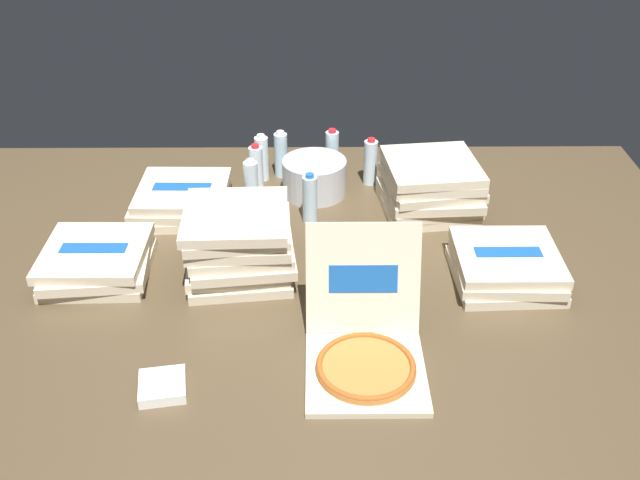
{
  "coord_description": "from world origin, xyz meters",
  "views": [
    {
      "loc": [
        0.04,
        -2.21,
        1.61
      ],
      "look_at": [
        0.06,
        0.1,
        0.14
      ],
      "focal_mm": 41.47,
      "sensor_mm": 36.0,
      "label": 1
    }
  ],
  "objects_px": {
    "ice_bucket": "(314,177)",
    "pizza_stack_center_far": "(182,199)",
    "pizza_stack_left_far": "(431,186)",
    "water_bottle_6": "(251,184)",
    "water_bottle_5": "(332,152)",
    "water_bottle_3": "(281,154)",
    "water_bottle_0": "(256,168)",
    "water_bottle_2": "(310,199)",
    "napkin_pile": "(162,386)",
    "pizza_stack_center_near": "(239,242)",
    "open_pizza_box": "(365,344)",
    "pizza_stack_left_mid": "(506,266)",
    "pizza_stack_right_near": "(97,261)",
    "water_bottle_1": "(370,162)",
    "water_bottle_4": "(262,158)"
  },
  "relations": [
    {
      "from": "pizza_stack_right_near",
      "to": "napkin_pile",
      "type": "relative_size",
      "value": 2.89
    },
    {
      "from": "pizza_stack_left_mid",
      "to": "water_bottle_3",
      "type": "height_order",
      "value": "water_bottle_3"
    },
    {
      "from": "ice_bucket",
      "to": "water_bottle_5",
      "type": "xyz_separation_m",
      "value": [
        0.08,
        0.2,
        0.03
      ]
    },
    {
      "from": "water_bottle_2",
      "to": "water_bottle_5",
      "type": "relative_size",
      "value": 1.0
    },
    {
      "from": "pizza_stack_center_near",
      "to": "water_bottle_2",
      "type": "distance_m",
      "value": 0.46
    },
    {
      "from": "ice_bucket",
      "to": "pizza_stack_center_far",
      "type": "bearing_deg",
      "value": -164.37
    },
    {
      "from": "open_pizza_box",
      "to": "water_bottle_0",
      "type": "xyz_separation_m",
      "value": [
        -0.42,
        1.16,
        0.04
      ]
    },
    {
      "from": "open_pizza_box",
      "to": "water_bottle_3",
      "type": "relative_size",
      "value": 2.22
    },
    {
      "from": "pizza_stack_left_far",
      "to": "pizza_stack_center_near",
      "type": "bearing_deg",
      "value": -148.98
    },
    {
      "from": "pizza_stack_left_mid",
      "to": "ice_bucket",
      "type": "xyz_separation_m",
      "value": [
        -0.71,
        0.68,
        0.02
      ]
    },
    {
      "from": "water_bottle_5",
      "to": "water_bottle_6",
      "type": "bearing_deg",
      "value": -139.02
    },
    {
      "from": "water_bottle_3",
      "to": "water_bottle_5",
      "type": "distance_m",
      "value": 0.24
    },
    {
      "from": "water_bottle_4",
      "to": "napkin_pile",
      "type": "xyz_separation_m",
      "value": [
        -0.23,
        -1.4,
        -0.09
      ]
    },
    {
      "from": "pizza_stack_center_far",
      "to": "napkin_pile",
      "type": "relative_size",
      "value": 2.89
    },
    {
      "from": "ice_bucket",
      "to": "water_bottle_3",
      "type": "bearing_deg",
      "value": 131.37
    },
    {
      "from": "water_bottle_4",
      "to": "pizza_stack_center_far",
      "type": "bearing_deg",
      "value": -137.69
    },
    {
      "from": "pizza_stack_center_near",
      "to": "pizza_stack_left_mid",
      "type": "height_order",
      "value": "pizza_stack_center_near"
    },
    {
      "from": "open_pizza_box",
      "to": "water_bottle_2",
      "type": "xyz_separation_m",
      "value": [
        -0.18,
        0.88,
        0.04
      ]
    },
    {
      "from": "water_bottle_1",
      "to": "pizza_stack_left_far",
      "type": "bearing_deg",
      "value": -45.67
    },
    {
      "from": "ice_bucket",
      "to": "water_bottle_6",
      "type": "xyz_separation_m",
      "value": [
        -0.27,
        -0.11,
        0.03
      ]
    },
    {
      "from": "pizza_stack_center_near",
      "to": "pizza_stack_left_far",
      "type": "relative_size",
      "value": 1.0
    },
    {
      "from": "pizza_stack_left_far",
      "to": "water_bottle_6",
      "type": "height_order",
      "value": "pizza_stack_left_far"
    },
    {
      "from": "water_bottle_3",
      "to": "water_bottle_4",
      "type": "relative_size",
      "value": 1.0
    },
    {
      "from": "water_bottle_2",
      "to": "water_bottle_5",
      "type": "distance_m",
      "value": 0.46
    },
    {
      "from": "napkin_pile",
      "to": "water_bottle_6",
      "type": "bearing_deg",
      "value": 80.36
    },
    {
      "from": "pizza_stack_center_near",
      "to": "ice_bucket",
      "type": "xyz_separation_m",
      "value": [
        0.28,
        0.62,
        -0.05
      ]
    },
    {
      "from": "pizza_stack_center_far",
      "to": "pizza_stack_left_mid",
      "type": "bearing_deg",
      "value": -21.94
    },
    {
      "from": "water_bottle_5",
      "to": "napkin_pile",
      "type": "xyz_separation_m",
      "value": [
        -0.55,
        -1.46,
        -0.09
      ]
    },
    {
      "from": "pizza_stack_left_mid",
      "to": "water_bottle_5",
      "type": "height_order",
      "value": "water_bottle_5"
    },
    {
      "from": "water_bottle_1",
      "to": "water_bottle_3",
      "type": "xyz_separation_m",
      "value": [
        -0.41,
        0.08,
        0.0
      ]
    },
    {
      "from": "water_bottle_0",
      "to": "water_bottle_2",
      "type": "distance_m",
      "value": 0.37
    },
    {
      "from": "pizza_stack_center_far",
      "to": "napkin_pile",
      "type": "xyz_separation_m",
      "value": [
        0.1,
        -1.1,
        -0.04
      ]
    },
    {
      "from": "pizza_stack_left_far",
      "to": "water_bottle_4",
      "type": "height_order",
      "value": "pizza_stack_left_far"
    },
    {
      "from": "pizza_stack_center_far",
      "to": "pizza_stack_left_far",
      "type": "height_order",
      "value": "pizza_stack_left_far"
    },
    {
      "from": "pizza_stack_left_far",
      "to": "water_bottle_4",
      "type": "bearing_deg",
      "value": 158.52
    },
    {
      "from": "open_pizza_box",
      "to": "water_bottle_2",
      "type": "distance_m",
      "value": 0.9
    },
    {
      "from": "pizza_stack_center_near",
      "to": "water_bottle_6",
      "type": "height_order",
      "value": "pizza_stack_center_near"
    },
    {
      "from": "pizza_stack_center_far",
      "to": "ice_bucket",
      "type": "distance_m",
      "value": 0.59
    },
    {
      "from": "pizza_stack_center_far",
      "to": "water_bottle_1",
      "type": "bearing_deg",
      "value": 17.06
    },
    {
      "from": "pizza_stack_left_far",
      "to": "water_bottle_3",
      "type": "distance_m",
      "value": 0.73
    },
    {
      "from": "pizza_stack_right_near",
      "to": "water_bottle_0",
      "type": "xyz_separation_m",
      "value": [
        0.56,
        0.67,
        0.05
      ]
    },
    {
      "from": "water_bottle_1",
      "to": "open_pizza_box",
      "type": "bearing_deg",
      "value": -94.49
    },
    {
      "from": "ice_bucket",
      "to": "water_bottle_5",
      "type": "relative_size",
      "value": 1.28
    },
    {
      "from": "open_pizza_box",
      "to": "pizza_stack_left_mid",
      "type": "bearing_deg",
      "value": 39.4
    },
    {
      "from": "water_bottle_6",
      "to": "napkin_pile",
      "type": "relative_size",
      "value": 1.58
    },
    {
      "from": "water_bottle_5",
      "to": "napkin_pile",
      "type": "bearing_deg",
      "value": -110.69
    },
    {
      "from": "open_pizza_box",
      "to": "napkin_pile",
      "type": "height_order",
      "value": "open_pizza_box"
    },
    {
      "from": "napkin_pile",
      "to": "pizza_stack_center_far",
      "type": "bearing_deg",
      "value": 95.27
    },
    {
      "from": "open_pizza_box",
      "to": "water_bottle_1",
      "type": "relative_size",
      "value": 2.22
    },
    {
      "from": "open_pizza_box",
      "to": "pizza_stack_right_near",
      "type": "distance_m",
      "value": 1.1
    }
  ]
}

